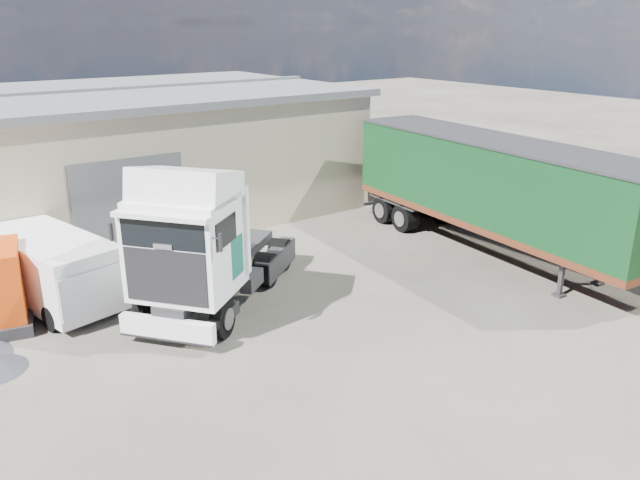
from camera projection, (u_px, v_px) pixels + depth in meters
ground at (353, 351)px, 16.06m from camera, size 120.00×120.00×0.00m
brick_boundary_wall at (474, 189)px, 26.63m from camera, size 0.35×26.00×2.50m
tractor_unit at (202, 251)px, 17.57m from camera, size 6.84×6.17×4.58m
box_trailer at (491, 184)px, 22.19m from camera, size 3.84×12.78×4.18m
panel_van at (53, 270)px, 18.41m from camera, size 3.17×5.47×2.10m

